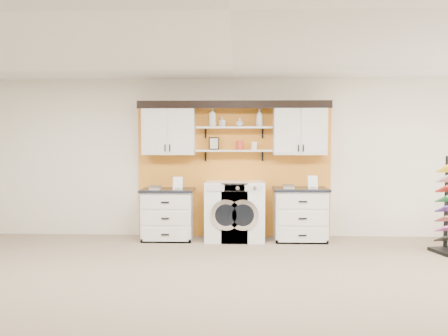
{
  "coord_description": "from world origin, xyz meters",
  "views": [
    {
      "loc": [
        0.08,
        -3.77,
        1.67
      ],
      "look_at": [
        -0.12,
        2.3,
        1.32
      ],
      "focal_mm": 35.0,
      "sensor_mm": 36.0,
      "label": 1
    }
  ],
  "objects_px": {
    "washer": "(226,211)",
    "base_cabinet_left": "(168,214)",
    "base_cabinet_right": "(300,214)",
    "dryer": "(243,211)"
  },
  "relations": [
    {
      "from": "washer",
      "to": "base_cabinet_left",
      "type": "bearing_deg",
      "value": 179.81
    },
    {
      "from": "base_cabinet_right",
      "to": "washer",
      "type": "relative_size",
      "value": 0.91
    },
    {
      "from": "base_cabinet_left",
      "to": "washer",
      "type": "relative_size",
      "value": 0.89
    },
    {
      "from": "base_cabinet_left",
      "to": "base_cabinet_right",
      "type": "relative_size",
      "value": 0.97
    },
    {
      "from": "dryer",
      "to": "base_cabinet_right",
      "type": "bearing_deg",
      "value": 0.2
    },
    {
      "from": "base_cabinet_left",
      "to": "base_cabinet_right",
      "type": "bearing_deg",
      "value": -0.0
    },
    {
      "from": "dryer",
      "to": "washer",
      "type": "bearing_deg",
      "value": 180.0
    },
    {
      "from": "base_cabinet_right",
      "to": "washer",
      "type": "bearing_deg",
      "value": -179.85
    },
    {
      "from": "base_cabinet_right",
      "to": "dryer",
      "type": "distance_m",
      "value": 0.98
    },
    {
      "from": "base_cabinet_left",
      "to": "dryer",
      "type": "distance_m",
      "value": 1.29
    }
  ]
}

